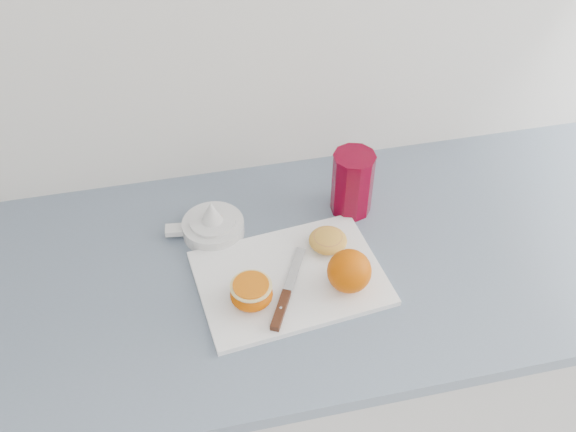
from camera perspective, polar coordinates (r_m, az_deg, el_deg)
The scene contains 8 objects.
counter at distance 1.61m, azimuth -0.77°, elevation -14.85°, with size 2.61×0.64×0.89m.
cutting_board at distance 1.22m, azimuth 0.20°, elevation -5.53°, with size 0.34×0.25×0.01m, color white.
whole_orange at distance 1.17m, azimuth 5.47°, elevation -4.90°, with size 0.08×0.08×0.08m.
half_orange at distance 1.16m, azimuth -3.27°, elevation -6.85°, with size 0.08×0.08×0.05m.
squeezed_shell at distance 1.25m, azimuth 3.57°, elevation -2.15°, with size 0.08×0.08×0.03m.
paring_knife at distance 1.16m, azimuth -0.42°, elevation -7.69°, with size 0.11×0.19×0.01m.
citrus_juicer at distance 1.30m, azimuth -6.75°, elevation -0.80°, with size 0.16×0.12×0.08m.
red_tumbler at distance 1.32m, azimuth 5.73°, elevation 2.75°, with size 0.09×0.09×0.14m.
Camera 1 is at (0.08, 0.88, 1.82)m, focal length 40.00 mm.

